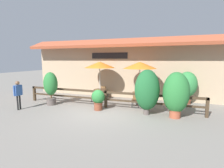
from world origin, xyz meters
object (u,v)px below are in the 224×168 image
object	(u,v)px
potted_plant_small_flowering	(51,86)
potted_plant_broad_leaf	(187,85)
chair_middle_wallside	(141,94)
dining_table_middle	(139,95)
pedestrian	(18,91)
dining_table_near	(100,91)
chair_near_streetside	(96,95)
patio_umbrella_near	(100,65)
potted_plant_entrance_palm	(176,93)
chair_middle_streetside	(136,98)
potted_plant_corner_fern	(98,99)
potted_plant_tall_tropical	(147,90)
chair_near_wallside	(104,91)
patio_umbrella_middle	(140,65)

from	to	relation	value
potted_plant_small_flowering	potted_plant_broad_leaf	world-z (taller)	potted_plant_broad_leaf
chair_middle_wallside	potted_plant_broad_leaf	xyz separation A→B (m)	(2.77, 0.16, 0.72)
dining_table_middle	pedestrian	distance (m)	6.94
dining_table_near	chair_near_streetside	distance (m)	0.73
patio_umbrella_near	potted_plant_small_flowering	bearing A→B (deg)	-133.78
chair_near_streetside	potted_plant_entrance_palm	distance (m)	5.09
chair_near_streetside	potted_plant_small_flowering	distance (m)	2.85
chair_near_streetside	chair_middle_streetside	size ratio (longest dim) A/B	1.00
dining_table_near	pedestrian	size ratio (longest dim) A/B	0.55
chair_middle_wallside	potted_plant_broad_leaf	bearing A→B (deg)	-171.08
dining_table_near	potted_plant_broad_leaf	size ratio (longest dim) A/B	0.44
chair_middle_streetside	potted_plant_broad_leaf	xyz separation A→B (m)	(2.81, 1.62, 0.72)
pedestrian	dining_table_middle	bearing A→B (deg)	121.04
chair_middle_streetside	potted_plant_corner_fern	distance (m)	2.30
chair_near_streetside	potted_plant_broad_leaf	world-z (taller)	potted_plant_broad_leaf
chair_near_streetside	potted_plant_tall_tropical	distance (m)	3.85
potted_plant_corner_fern	chair_near_wallside	bearing A→B (deg)	106.62
chair_middle_streetside	dining_table_near	bearing A→B (deg)	158.17
patio_umbrella_middle	chair_middle_wallside	size ratio (longest dim) A/B	3.16
chair_near_wallside	potted_plant_broad_leaf	bearing A→B (deg)	-179.54
chair_middle_streetside	potted_plant_broad_leaf	distance (m)	3.32
patio_umbrella_near	chair_near_wallside	size ratio (longest dim) A/B	3.16
dining_table_middle	chair_middle_wallside	size ratio (longest dim) A/B	1.05
chair_near_wallside	dining_table_near	bearing A→B (deg)	89.51
potted_plant_broad_leaf	chair_near_wallside	bearing A→B (deg)	-179.81
chair_middle_wallside	potted_plant_tall_tropical	world-z (taller)	potted_plant_tall_tropical
chair_near_wallside	chair_near_streetside	bearing A→B (deg)	92.39
potted_plant_corner_fern	potted_plant_tall_tropical	world-z (taller)	potted_plant_tall_tropical
patio_umbrella_near	chair_middle_wallside	world-z (taller)	patio_umbrella_near
dining_table_middle	chair_middle_streetside	world-z (taller)	chair_middle_streetside
patio_umbrella_near	potted_plant_tall_tropical	world-z (taller)	patio_umbrella_near
patio_umbrella_near	chair_middle_streetside	size ratio (longest dim) A/B	3.16
chair_near_wallside	dining_table_middle	size ratio (longest dim) A/B	0.95
dining_table_near	potted_plant_small_flowering	distance (m)	3.24
chair_near_streetside	potted_plant_small_flowering	world-z (taller)	potted_plant_small_flowering
patio_umbrella_near	potted_plant_corner_fern	size ratio (longest dim) A/B	2.36
chair_near_streetside	pedestrian	distance (m)	4.47
potted_plant_corner_fern	potted_plant_broad_leaf	bearing A→B (deg)	34.16
chair_near_streetside	chair_near_wallside	bearing A→B (deg)	104.08
chair_middle_streetside	potted_plant_small_flowering	size ratio (longest dim) A/B	0.42
potted_plant_corner_fern	potted_plant_entrance_palm	world-z (taller)	potted_plant_entrance_palm
patio_umbrella_middle	pedestrian	distance (m)	7.06
potted_plant_entrance_palm	pedestrian	distance (m)	8.16
potted_plant_small_flowering	chair_middle_streetside	bearing A→B (deg)	16.20
patio_umbrella_middle	potted_plant_entrance_palm	size ratio (longest dim) A/B	1.22
potted_plant_entrance_palm	patio_umbrella_near	bearing A→B (deg)	154.67
chair_near_wallside	potted_plant_tall_tropical	distance (m)	4.66
potted_plant_broad_leaf	pedestrian	bearing A→B (deg)	-152.60
chair_middle_wallside	potted_plant_broad_leaf	distance (m)	2.87
chair_near_wallside	potted_plant_corner_fern	xyz separation A→B (m)	(0.92, -3.08, 0.17)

